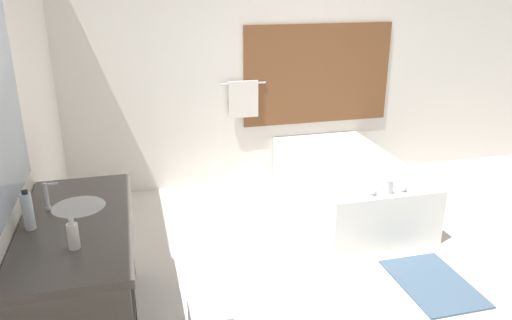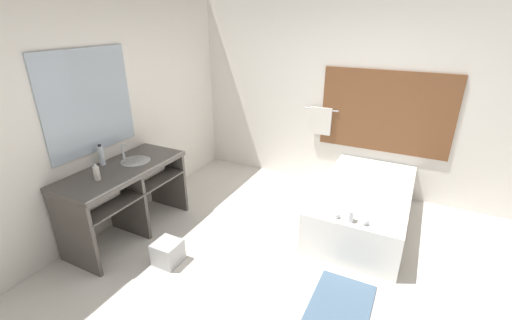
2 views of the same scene
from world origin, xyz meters
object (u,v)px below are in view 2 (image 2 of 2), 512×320
(bathtub, at_px, (364,204))
(soap_dispenser, at_px, (97,173))
(waste_bin, at_px, (168,252))
(water_bottle_1, at_px, (101,155))

(bathtub, distance_m, soap_dispenser, 3.04)
(soap_dispenser, bearing_deg, bathtub, 36.06)
(waste_bin, bearing_deg, bathtub, 44.69)
(soap_dispenser, bearing_deg, water_bottle_1, 132.04)
(bathtub, bearing_deg, waste_bin, -135.31)
(soap_dispenser, distance_m, waste_bin, 1.09)
(water_bottle_1, xyz_separation_m, waste_bin, (1.00, -0.20, -0.84))
(bathtub, height_order, waste_bin, bathtub)
(soap_dispenser, xyz_separation_m, waste_bin, (0.73, 0.10, -0.80))
(water_bottle_1, bearing_deg, waste_bin, -11.17)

